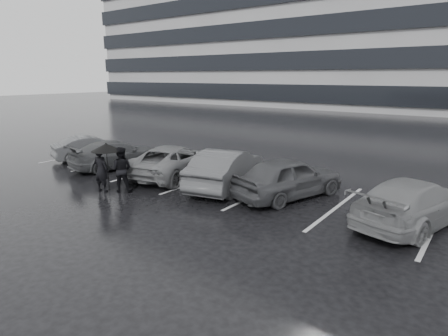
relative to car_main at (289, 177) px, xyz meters
name	(u,v)px	position (x,y,z in m)	size (l,w,h in m)	color
ground	(207,207)	(-1.63, -2.49, -0.72)	(160.00, 160.00, 0.00)	black
office_building	(289,9)	(-23.63, 45.51, 13.62)	(61.00, 26.00, 29.00)	#9B9B9E
car_main	(289,177)	(0.00, 0.00, 0.00)	(1.69, 4.20, 1.43)	black
car_west_a	(227,168)	(-2.46, -0.28, 0.02)	(1.56, 4.46, 1.47)	#2E2E31
car_west_b	(173,161)	(-5.24, -0.28, -0.06)	(2.18, 4.74, 1.32)	#515153
car_west_c	(117,154)	(-8.44, -0.72, -0.09)	(1.74, 4.29, 1.24)	black
car_west_d	(91,148)	(-10.89, -0.40, -0.11)	(1.28, 3.67, 1.21)	#2E2E31
car_east	(414,202)	(3.99, -0.12, -0.05)	(1.86, 4.57, 1.33)	#515153
pedestrian_left	(101,170)	(-5.82, -3.45, 0.10)	(0.60, 0.39, 1.64)	black
pedestrian_right	(121,169)	(-5.22, -3.02, 0.11)	(0.81, 0.63, 1.66)	black
umbrella	(106,147)	(-5.60, -3.31, 0.94)	(1.07, 1.07, 1.82)	black
stall_stripes	(231,185)	(-2.43, 0.01, -0.71)	(19.72, 5.00, 0.00)	#B9B9BC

